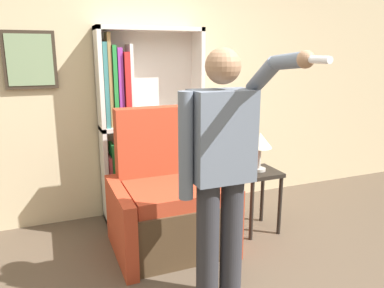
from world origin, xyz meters
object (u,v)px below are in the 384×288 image
object	(u,v)px
table_lamp	(260,142)
person_standing	(222,168)
bookcase	(139,129)
armchair	(168,204)
side_table	(258,184)

from	to	relation	value
table_lamp	person_standing	bearing A→B (deg)	-133.60
bookcase	armchair	distance (m)	0.89
bookcase	armchair	xyz separation A→B (m)	(0.07, -0.70, -0.54)
bookcase	person_standing	bearing A→B (deg)	-85.32
person_standing	table_lamp	xyz separation A→B (m)	(0.81, 0.85, -0.10)
table_lamp	side_table	bearing A→B (deg)	-116.57
side_table	table_lamp	distance (m)	0.41
bookcase	side_table	bearing A→B (deg)	-38.51
side_table	table_lamp	bearing A→B (deg)	63.43
side_table	table_lamp	xyz separation A→B (m)	(0.00, 0.00, 0.41)
bookcase	table_lamp	bearing A→B (deg)	-38.51
person_standing	side_table	distance (m)	1.28
bookcase	side_table	xyz separation A→B (m)	(0.95, -0.75, -0.46)
bookcase	armchair	bearing A→B (deg)	-84.15
person_standing	side_table	bearing A→B (deg)	46.40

